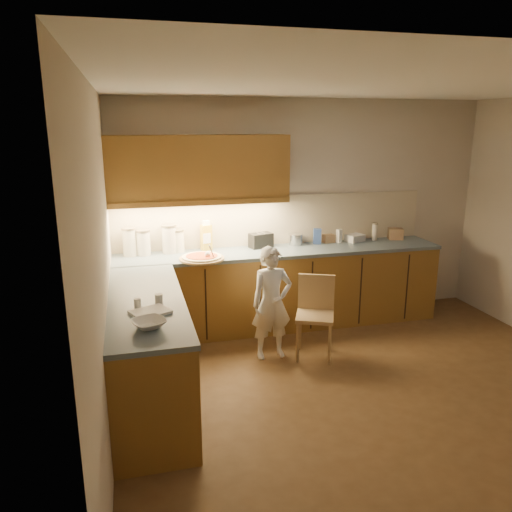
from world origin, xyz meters
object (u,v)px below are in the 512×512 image
at_px(pizza_on_board, 202,258).
at_px(oil_jug, 206,237).
at_px(toaster, 261,240).
at_px(child, 272,303).
at_px(wooden_chair, 315,310).

height_order(pizza_on_board, oil_jug, oil_jug).
bearing_deg(toaster, child, -113.27).
bearing_deg(child, wooden_chair, -9.96).
xyz_separation_m(oil_jug, toaster, (0.63, -0.04, -0.07)).
distance_m(pizza_on_board, toaster, 0.83).
relative_size(pizza_on_board, child, 0.41).
xyz_separation_m(child, toaster, (0.14, 0.93, 0.43)).
bearing_deg(toaster, wooden_chair, -87.35).
relative_size(child, wooden_chair, 1.40).
bearing_deg(child, pizza_on_board, 134.44).
bearing_deg(wooden_chair, pizza_on_board, 173.18).
xyz_separation_m(pizza_on_board, child, (0.61, -0.56, -0.37)).
bearing_deg(wooden_chair, oil_jug, 156.31).
height_order(child, toaster, child).
xyz_separation_m(child, oil_jug, (-0.50, 0.96, 0.50)).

